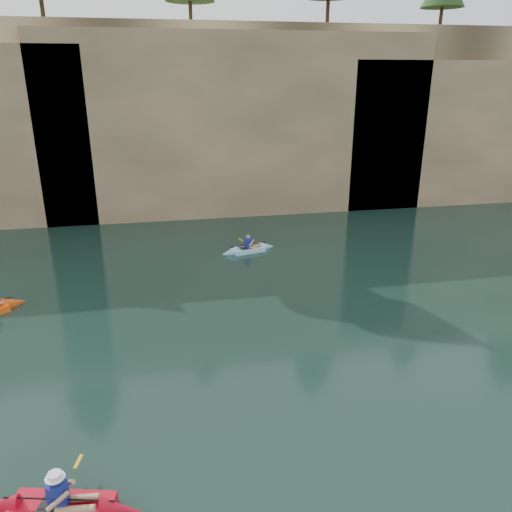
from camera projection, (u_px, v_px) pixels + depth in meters
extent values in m
plane|color=black|center=(320.00, 459.00, 11.92)|extent=(160.00, 160.00, 0.00)
cube|color=tan|center=(198.00, 111.00, 37.46)|extent=(70.00, 16.00, 12.00)
cube|color=tan|center=(241.00, 124.00, 31.12)|extent=(24.00, 2.40, 11.40)
cube|color=black|center=(148.00, 195.00, 30.83)|extent=(3.50, 1.00, 3.20)
cube|color=black|center=(361.00, 176.00, 33.19)|extent=(5.00, 1.00, 4.50)
cube|color=red|center=(61.00, 511.00, 10.30)|extent=(3.04, 1.57, 0.33)
cube|color=black|center=(53.00, 505.00, 10.26)|extent=(0.66, 0.66, 0.04)
cube|color=navy|center=(58.00, 494.00, 10.14)|extent=(0.42, 0.32, 0.55)
sphere|color=tan|center=(55.00, 478.00, 10.00)|extent=(0.23, 0.23, 0.23)
cylinder|color=black|center=(59.00, 499.00, 10.19)|extent=(2.26, 0.58, 0.04)
cube|color=yellow|center=(78.00, 461.00, 11.19)|extent=(0.18, 0.43, 0.02)
cylinder|color=white|center=(55.00, 477.00, 9.99)|extent=(0.40, 0.40, 0.11)
cone|color=#FF5510|center=(14.00, 303.00, 19.67)|extent=(1.17, 1.13, 0.76)
cube|color=#98D5FF|center=(248.00, 249.00, 25.68)|extent=(2.39, 1.29, 0.25)
cone|color=#98D5FF|center=(267.00, 246.00, 26.13)|extent=(0.96, 0.87, 0.68)
cone|color=#98D5FF|center=(229.00, 253.00, 25.22)|extent=(0.96, 0.87, 0.68)
cube|color=black|center=(246.00, 248.00, 25.58)|extent=(0.64, 0.56, 0.04)
cube|color=navy|center=(248.00, 243.00, 25.55)|extent=(0.35, 0.28, 0.46)
sphere|color=tan|center=(248.00, 237.00, 25.44)|extent=(0.19, 0.19, 0.19)
cylinder|color=black|center=(248.00, 245.00, 25.59)|extent=(1.95, 0.57, 0.04)
cube|color=yellow|center=(241.00, 240.00, 26.35)|extent=(0.19, 0.43, 0.02)
cube|color=yellow|center=(256.00, 250.00, 24.82)|extent=(0.19, 0.43, 0.02)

